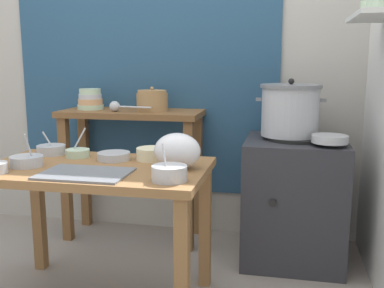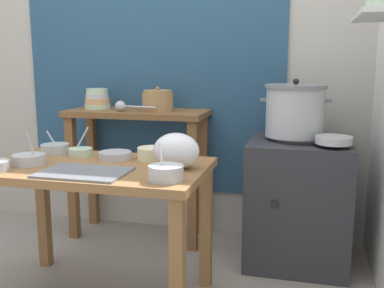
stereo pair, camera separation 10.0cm
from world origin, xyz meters
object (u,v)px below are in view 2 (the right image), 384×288
wide_pan (334,140)px  prep_bowl_0 (166,172)px  clay_pot (158,101)px  ladle (122,106)px  prep_bowl_1 (80,152)px  prep_bowl_4 (152,153)px  prep_table (97,186)px  back_shelf_table (138,142)px  stove_block (298,201)px  prep_bowl_3 (55,148)px  prep_bowl_6 (115,155)px  steamer_pot (295,110)px  bowl_stack_enamel (97,99)px  serving_tray (84,172)px  prep_bowl_5 (29,159)px  plastic_bag (176,151)px

wide_pan → prep_bowl_0: 1.05m
clay_pot → ladle: bearing=-158.0°
prep_bowl_1 → prep_bowl_4: prep_bowl_1 is taller
prep_table → back_shelf_table: bearing=97.6°
stove_block → prep_bowl_4: size_ratio=4.99×
prep_table → ladle: (-0.19, 0.78, 0.33)m
ladle → prep_bowl_3: bearing=-106.6°
prep_bowl_0 → prep_bowl_6: size_ratio=0.94×
steamer_pot → prep_bowl_1: (-1.12, -0.58, -0.19)m
steamer_pot → prep_bowl_0: (-0.51, -0.95, -0.18)m
ladle → wide_pan: bearing=-9.3°
wide_pan → prep_bowl_3: prep_bowl_3 is taller
ladle → prep_bowl_6: (0.22, -0.63, -0.19)m
prep_bowl_1 → ladle: bearing=90.7°
bowl_stack_enamel → prep_bowl_0: bowl_stack_enamel is taller
serving_tray → ladle: bearing=102.5°
prep_bowl_0 → prep_bowl_4: prep_bowl_0 is taller
clay_pot → prep_bowl_3: (-0.39, -0.66, -0.22)m
serving_tray → prep_bowl_6: (0.01, 0.32, 0.02)m
clay_pot → bowl_stack_enamel: clay_pot is taller
prep_bowl_0 → prep_bowl_6: (-0.39, 0.34, -0.01)m
clay_pot → prep_bowl_3: bearing=-120.7°
prep_bowl_5 → plastic_bag: bearing=7.9°
prep_bowl_6 → stove_block: bearing=32.1°
stove_block → ladle: 1.29m
steamer_pot → prep_bowl_6: (-0.90, -0.61, -0.20)m
prep_bowl_0 → prep_bowl_3: 0.88m
prep_bowl_5 → steamer_pot: bearing=33.3°
prep_bowl_3 → prep_bowl_4: (0.59, -0.03, 0.01)m
steamer_pot → serving_tray: (-0.91, -0.93, -0.21)m
bowl_stack_enamel → serving_tray: bearing=-67.3°
bowl_stack_enamel → prep_bowl_0: (0.85, -1.08, -0.21)m
prep_bowl_0 → prep_bowl_4: (-0.20, 0.38, -0.00)m
plastic_bag → prep_bowl_6: (-0.37, 0.12, -0.06)m
steamer_pot → ladle: steamer_pot is taller
ladle → prep_bowl_1: bearing=-89.3°
stove_block → prep_bowl_5: 1.58m
prep_bowl_3 → prep_bowl_1: bearing=-11.6°
prep_bowl_5 → prep_bowl_6: size_ratio=0.97×
steamer_pot → prep_bowl_3: size_ratio=2.68×
clay_pot → back_shelf_table: bearing=180.0°
prep_table → steamer_pot: size_ratio=2.65×
steamer_pot → plastic_bag: (-0.53, -0.73, -0.13)m
prep_table → clay_pot: (0.03, 0.87, 0.36)m
serving_tray → plastic_bag: plastic_bag is taller
prep_bowl_3 → prep_table: bearing=-30.8°
prep_bowl_6 → prep_bowl_0: bearing=-41.3°
bowl_stack_enamel → prep_bowl_3: 0.71m
prep_bowl_3 → prep_bowl_0: bearing=-27.5°
prep_bowl_1 → prep_bowl_6: prep_bowl_1 is taller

